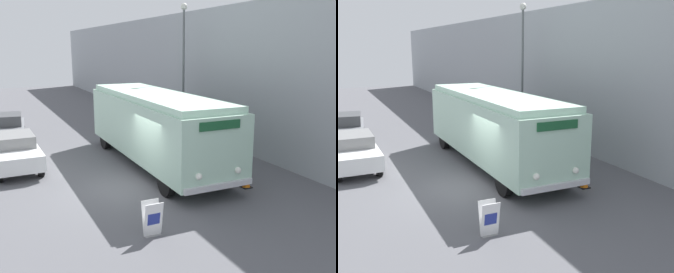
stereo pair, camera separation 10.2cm
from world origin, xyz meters
TOP-DOWN VIEW (x-y plane):
  - ground_plane at (0.00, 0.00)m, footprint 80.00×80.00m
  - building_wall_right at (6.83, 10.00)m, footprint 0.30×60.00m
  - vintage_bus at (2.07, 2.28)m, footprint 2.68×10.12m
  - sign_board at (-0.71, -3.78)m, footprint 0.51×0.37m
  - streetlamp at (5.50, 6.27)m, footprint 0.36×0.36m
  - parked_car_near at (-3.49, 4.29)m, footprint 1.84×4.45m
  - parked_car_mid at (-3.45, 9.76)m, footprint 2.16×4.49m
  - traffic_cone at (3.87, -1.82)m, footprint 0.36×0.36m

SIDE VIEW (x-z plane):
  - ground_plane at x=0.00m, z-range 0.00..0.00m
  - traffic_cone at x=3.87m, z-range -0.01..0.56m
  - sign_board at x=-0.71m, z-range -0.02..0.96m
  - parked_car_mid at x=-3.45m, z-range 0.01..1.47m
  - parked_car_near at x=-3.49m, z-range 0.03..1.50m
  - vintage_bus at x=2.07m, z-range 0.22..3.34m
  - building_wall_right at x=6.83m, z-range 0.00..7.02m
  - streetlamp at x=5.50m, z-range 1.00..8.27m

